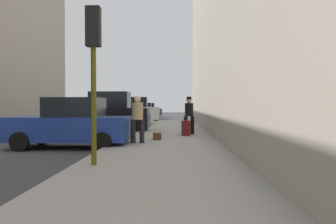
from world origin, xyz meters
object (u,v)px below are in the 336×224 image
at_px(parked_black_suv, 108,114).
at_px(traffic_light, 93,51).
at_px(fire_hydrant, 139,125).
at_px(parked_blue_sedan, 71,124).
at_px(duffel_bag, 157,136).
at_px(parked_white_van, 134,111).
at_px(parked_dark_green_sedan, 146,111).
at_px(rolling_suitcase, 186,128).
at_px(parked_silver_sedan, 124,115).
at_px(pedestrian_with_fedora, 189,113).
at_px(parked_gray_coupe, 141,111).
at_px(pedestrian_in_tan_coat, 138,117).

height_order(parked_black_suv, traffic_light, traffic_light).
xyz_separation_m(parked_black_suv, fire_hydrant, (1.80, -0.73, -0.54)).
distance_m(parked_blue_sedan, duffel_bag, 3.38).
bearing_deg(parked_white_van, parked_black_suv, -90.00).
bearing_deg(parked_dark_green_sedan, parked_white_van, -90.00).
height_order(parked_blue_sedan, rolling_suitcase, parked_blue_sedan).
bearing_deg(parked_silver_sedan, parked_black_suv, -90.00).
xyz_separation_m(parked_dark_green_sedan, pedestrian_with_fedora, (4.37, -25.28, 0.29)).
height_order(parked_silver_sedan, traffic_light, traffic_light).
bearing_deg(duffel_bag, traffic_light, -101.59).
xyz_separation_m(parked_dark_green_sedan, duffel_bag, (3.00, -27.83, -0.56)).
relative_size(parked_gray_coupe, duffel_bag, 9.65).
bearing_deg(parked_gray_coupe, parked_dark_green_sedan, 90.00).
xyz_separation_m(parked_dark_green_sedan, pedestrian_in_tan_coat, (2.34, -29.00, 0.26)).
xyz_separation_m(parked_silver_sedan, pedestrian_in_tan_coat, (2.34, -11.76, 0.26)).
xyz_separation_m(pedestrian_with_fedora, pedestrian_in_tan_coat, (-2.03, -3.72, -0.03)).
height_order(parked_white_van, pedestrian_in_tan_coat, parked_white_van).
xyz_separation_m(pedestrian_with_fedora, duffel_bag, (-1.37, -2.55, -0.85)).
bearing_deg(fire_hydrant, parked_dark_green_sedan, 94.35).
height_order(parked_blue_sedan, pedestrian_with_fedora, pedestrian_with_fedora).
distance_m(parked_black_suv, parked_gray_coupe, 17.58).
distance_m(pedestrian_in_tan_coat, rolling_suitcase, 3.52).
distance_m(fire_hydrant, pedestrian_in_tan_coat, 5.34).
distance_m(parked_gray_coupe, fire_hydrant, 18.41).
relative_size(parked_black_suv, fire_hydrant, 6.55).
relative_size(pedestrian_with_fedora, pedestrian_in_tan_coat, 1.04).
xyz_separation_m(parked_black_suv, rolling_suitcase, (4.19, -3.07, -0.54)).
height_order(pedestrian_with_fedora, rolling_suitcase, pedestrian_with_fedora).
distance_m(parked_silver_sedan, parked_dark_green_sedan, 17.24).
height_order(parked_silver_sedan, fire_hydrant, parked_silver_sedan).
distance_m(fire_hydrant, traffic_light, 9.95).
relative_size(fire_hydrant, duffel_bag, 1.60).
height_order(parked_dark_green_sedan, rolling_suitcase, parked_dark_green_sedan).
height_order(parked_black_suv, parked_dark_green_sedan, parked_black_suv).
distance_m(parked_gray_coupe, rolling_suitcase, 21.07).
height_order(parked_black_suv, parked_silver_sedan, parked_black_suv).
bearing_deg(parked_silver_sedan, parked_white_van, 90.00).
bearing_deg(duffel_bag, pedestrian_with_fedora, 61.75).
bearing_deg(rolling_suitcase, pedestrian_with_fedora, 76.94).
height_order(traffic_light, duffel_bag, traffic_light).
relative_size(parked_blue_sedan, rolling_suitcase, 4.04).
height_order(fire_hydrant, rolling_suitcase, rolling_suitcase).
xyz_separation_m(parked_gray_coupe, fire_hydrant, (1.80, -18.31, -0.35)).
distance_m(parked_blue_sedan, rolling_suitcase, 5.29).
relative_size(fire_hydrant, pedestrian_with_fedora, 0.40).
height_order(parked_black_suv, parked_gray_coupe, parked_black_suv).
distance_m(parked_white_van, pedestrian_in_tan_coat, 17.62).
relative_size(parked_silver_sedan, duffel_bag, 9.64).
bearing_deg(duffel_bag, fire_hydrant, 106.22).
bearing_deg(parked_silver_sedan, traffic_light, -83.46).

